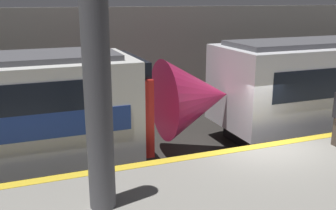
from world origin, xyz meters
TOP-DOWN VIEW (x-y plane):
  - ground_plane at (0.00, 0.00)m, footprint 120.00×120.00m
  - platform at (0.00, -1.96)m, footprint 40.00×3.93m
  - station_rear_barrier at (0.00, 6.52)m, footprint 50.00×0.15m
  - support_pillar_near at (-4.73, -1.68)m, footprint 0.49×0.49m

SIDE VIEW (x-z plane):
  - ground_plane at x=0.00m, z-range 0.00..0.00m
  - platform at x=0.00m, z-range 0.00..1.13m
  - station_rear_barrier at x=0.00m, z-range 0.00..4.61m
  - support_pillar_near at x=-4.73m, z-range 1.12..5.29m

